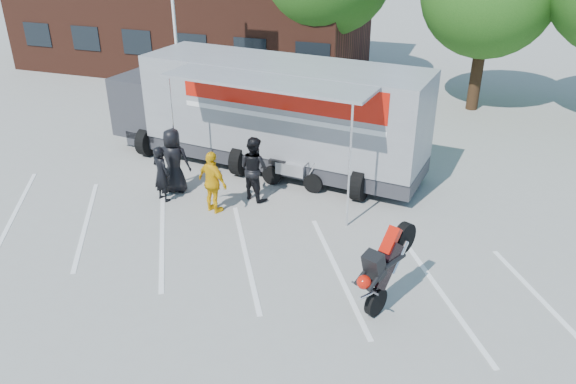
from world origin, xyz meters
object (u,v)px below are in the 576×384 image
Objects in this scene: spectator_leather_b at (161,174)px; spectator_hivis at (213,182)px; parked_motorcycle at (292,188)px; spectator_leather_c at (254,168)px; transporter_truck at (270,165)px; stunt_bike_rider at (393,300)px; spectator_leather_a at (174,161)px.

spectator_hivis is at bearing -164.28° from spectator_leather_b.
spectator_hivis reaches higher than parked_motorcycle.
spectator_leather_b is at bearing 43.17° from spectator_leather_c.
transporter_truck is 4.12m from spectator_leather_b.
spectator_leather_a is (-7.26, 3.28, 1.01)m from stunt_bike_rider.
spectator_leather_c is 1.06× the size of spectator_hivis.
parked_motorcycle is 0.97× the size of stunt_bike_rider.
spectator_leather_b is at bearing 125.95° from parked_motorcycle.
spectator_leather_b is (-3.38, -2.00, 0.85)m from parked_motorcycle.
parked_motorcycle is at bearing -169.21° from spectator_leather_a.
parked_motorcycle is at bearing 154.02° from stunt_bike_rider.
stunt_bike_rider is 1.24× the size of spectator_leather_b.
spectator_leather_c is (-4.78, 3.62, 0.98)m from stunt_bike_rider.
spectator_hivis is at bearing 77.98° from spectator_leather_c.
stunt_bike_rider is (5.21, -6.06, 0.00)m from transporter_truck.
spectator_leather_a is 0.67m from spectator_leather_b.
spectator_leather_a is (-3.33, -1.34, 1.01)m from parked_motorcycle.
parked_motorcycle is 1.06× the size of spectator_leather_c.
spectator_leather_b reaches higher than stunt_bike_rider.
spectator_leather_c is (2.47, 0.34, -0.03)m from spectator_leather_a.
spectator_leather_b is at bearing 74.09° from spectator_leather_a.
spectator_leather_a is (-2.05, -2.78, 1.01)m from transporter_truck.
parked_motorcycle is 1.21× the size of spectator_leather_b.
spectator_leather_c is at bearing -102.02° from spectator_hivis.
stunt_bike_rider is 6.15m from spectator_hivis.
spectator_leather_c is (-0.85, -1.00, 0.98)m from parked_motorcycle.
transporter_truck is at bearing -58.54° from spectator_leather_c.
spectator_leather_a is at bearing 117.37° from parked_motorcycle.
spectator_leather_b is at bearing 16.16° from spectator_hivis.
parked_motorcycle is 1.64m from spectator_leather_c.
spectator_leather_b is 0.93× the size of spectator_hivis.
transporter_truck is 5.45× the size of parked_motorcycle.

